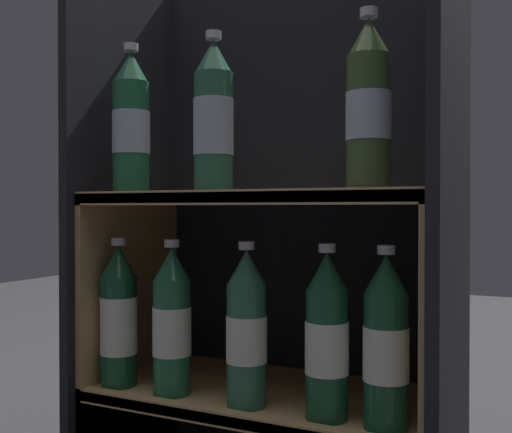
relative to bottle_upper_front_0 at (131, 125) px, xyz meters
name	(u,v)px	position (x,y,z in m)	size (l,w,h in m)	color
fridge_back_wall	(301,212)	(0.23, 0.27, -0.16)	(0.67, 0.02, 1.04)	black
fridge_side_left	(125,212)	(-0.09, 0.10, -0.16)	(0.02, 0.36, 1.04)	black
fridge_side_right	(451,214)	(0.56, 0.10, -0.16)	(0.02, 0.36, 1.04)	black
shelf_lower	(265,408)	(0.23, 0.09, -0.52)	(0.63, 0.32, 0.20)	tan
shelf_upper	(266,275)	(0.23, 0.09, -0.28)	(0.63, 0.32, 0.56)	tan
bottle_upper_front_0	(131,125)	(0.00, 0.00, 0.00)	(0.07, 0.07, 0.28)	#1E5638
bottle_upper_front_1	(214,120)	(0.18, 0.00, 0.00)	(0.07, 0.07, 0.28)	#285B42
bottle_upper_front_2	(369,108)	(0.45, 0.00, 0.00)	(0.07, 0.07, 0.28)	#384C28
bottle_lower_front_0	(119,319)	(-0.03, 0.00, -0.37)	(0.07, 0.07, 0.28)	#144228
bottle_lower_front_1	(172,324)	(0.09, 0.00, -0.36)	(0.07, 0.07, 0.28)	#1E5638
bottle_lower_front_2	(247,331)	(0.24, 0.00, -0.36)	(0.07, 0.07, 0.28)	#285B42
bottle_lower_front_3	(327,339)	(0.39, 0.00, -0.36)	(0.07, 0.07, 0.28)	#144228
bottle_lower_front_4	(386,345)	(0.48, 0.00, -0.36)	(0.07, 0.07, 0.28)	#144228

